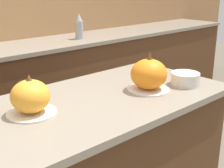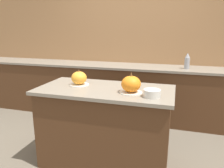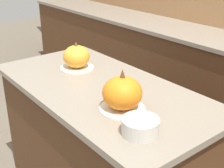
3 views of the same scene
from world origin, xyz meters
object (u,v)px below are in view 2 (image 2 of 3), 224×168
at_px(pumpkin_cake_right, 131,84).
at_px(bottle_tall, 187,61).
at_px(pumpkin_cake_left, 79,78).
at_px(mixing_bowl, 152,93).

height_order(pumpkin_cake_right, bottle_tall, bottle_tall).
xyz_separation_m(pumpkin_cake_right, bottle_tall, (0.57, 1.40, 0.06)).
relative_size(pumpkin_cake_left, mixing_bowl, 1.38).
bearing_deg(bottle_tall, pumpkin_cake_left, -133.09).
relative_size(pumpkin_cake_right, mixing_bowl, 1.42).
distance_m(pumpkin_cake_left, pumpkin_cake_right, 0.63).
distance_m(pumpkin_cake_right, bottle_tall, 1.51).
distance_m(bottle_tall, mixing_bowl, 1.52).
bearing_deg(pumpkin_cake_right, pumpkin_cake_left, 168.00).
xyz_separation_m(pumpkin_cake_left, bottle_tall, (1.18, 1.26, 0.06)).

